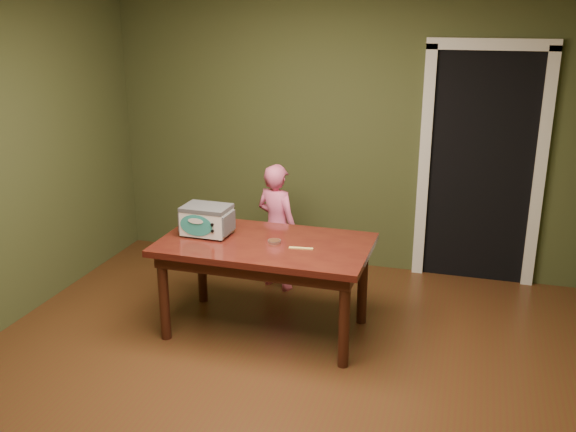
{
  "coord_description": "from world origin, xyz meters",
  "views": [
    {
      "loc": [
        1.22,
        -3.41,
        2.45
      ],
      "look_at": [
        -0.08,
        1.0,
        0.95
      ],
      "focal_mm": 40.0,
      "sensor_mm": 36.0,
      "label": 1
    }
  ],
  "objects": [
    {
      "name": "child",
      "position": [
        -0.41,
        1.77,
        0.58
      ],
      "size": [
        0.49,
        0.42,
        1.15
      ],
      "primitive_type": "imported",
      "rotation": [
        0.0,
        0.0,
        2.75
      ],
      "color": "#E65F8D",
      "rests_on": "floor"
    },
    {
      "name": "toy_oven",
      "position": [
        -0.72,
        0.95,
        0.88
      ],
      "size": [
        0.39,
        0.28,
        0.24
      ],
      "rotation": [
        0.0,
        0.0,
        -0.03
      ],
      "color": "#4C4F54",
      "rests_on": "dining_table"
    },
    {
      "name": "room_shell",
      "position": [
        0.0,
        0.0,
        1.71
      ],
      "size": [
        4.52,
        5.02,
        2.61
      ],
      "color": "#3D4424",
      "rests_on": "ground"
    },
    {
      "name": "doorway",
      "position": [
        1.3,
        2.78,
        1.06
      ],
      "size": [
        1.1,
        0.66,
        2.25
      ],
      "color": "black",
      "rests_on": "ground"
    },
    {
      "name": "floor",
      "position": [
        0.0,
        0.0,
        0.0
      ],
      "size": [
        5.0,
        5.0,
        0.0
      ],
      "primitive_type": "plane",
      "color": "#4F2716",
      "rests_on": "ground"
    },
    {
      "name": "spatula",
      "position": [
        0.06,
        0.87,
        0.75
      ],
      "size": [
        0.18,
        0.05,
        0.01
      ],
      "primitive_type": "cube",
      "rotation": [
        0.0,
        0.0,
        0.12
      ],
      "color": "#F0D068",
      "rests_on": "dining_table"
    },
    {
      "name": "dining_table",
      "position": [
        -0.24,
        0.93,
        0.65
      ],
      "size": [
        1.61,
        0.91,
        0.75
      ],
      "rotation": [
        0.0,
        0.0,
        -0.01
      ],
      "color": "#3C100D",
      "rests_on": "floor"
    },
    {
      "name": "baking_pan",
      "position": [
        -0.17,
        0.93,
        0.76
      ],
      "size": [
        0.1,
        0.1,
        0.02
      ],
      "color": "silver",
      "rests_on": "dining_table"
    }
  ]
}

